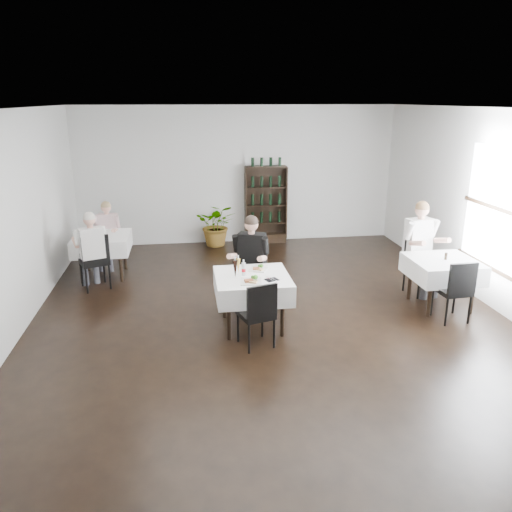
{
  "coord_description": "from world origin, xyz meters",
  "views": [
    {
      "loc": [
        -1.18,
        -6.47,
        3.13
      ],
      "look_at": [
        -0.22,
        0.2,
        0.99
      ],
      "focal_mm": 35.0,
      "sensor_mm": 36.0,
      "label": 1
    }
  ],
  "objects": [
    {
      "name": "plate_far",
      "position": [
        -0.18,
        0.23,
        0.79
      ],
      "size": [
        0.31,
        0.31,
        0.07
      ],
      "color": "white",
      "rests_on": "main_table"
    },
    {
      "name": "right_chair_far",
      "position": [
        2.64,
        0.94,
        0.55
      ],
      "size": [
        0.53,
        0.53,
        0.96
      ],
      "color": "black",
      "rests_on": "ground"
    },
    {
      "name": "pilsner_dark",
      "position": [
        -0.54,
        -0.04,
        0.9
      ],
      "size": [
        0.07,
        0.07,
        0.31
      ],
      "color": "black",
      "rests_on": "main_table"
    },
    {
      "name": "coke_bottle",
      "position": [
        -0.42,
        0.03,
        0.86
      ],
      "size": [
        0.06,
        0.06,
        0.23
      ],
      "color": "silver",
      "rests_on": "main_table"
    },
    {
      "name": "diner_left_near",
      "position": [
        -2.77,
        1.85,
        0.79
      ],
      "size": [
        0.6,
        0.63,
        1.36
      ],
      "color": "#3D3E45",
      "rests_on": "ground"
    },
    {
      "name": "right_table",
      "position": [
        2.7,
        0.3,
        0.62
      ],
      "size": [
        0.98,
        0.98,
        0.77
      ],
      "color": "black",
      "rests_on": "ground"
    },
    {
      "name": "napkin_cutlery",
      "position": [
        -0.06,
        -0.2,
        0.78
      ],
      "size": [
        0.21,
        0.19,
        0.02
      ],
      "color": "black",
      "rests_on": "main_table"
    },
    {
      "name": "pilsner_lager",
      "position": [
        -0.48,
        0.14,
        0.88
      ],
      "size": [
        0.06,
        0.06,
        0.26
      ],
      "color": "gold",
      "rests_on": "main_table"
    },
    {
      "name": "right_chair_near",
      "position": [
        2.62,
        -0.27,
        0.54
      ],
      "size": [
        0.46,
        0.47,
        0.94
      ],
      "color": "black",
      "rests_on": "ground"
    },
    {
      "name": "left_table",
      "position": [
        -2.7,
        2.5,
        0.62
      ],
      "size": [
        0.98,
        0.98,
        0.77
      ],
      "color": "black",
      "rests_on": "ground"
    },
    {
      "name": "diner_main",
      "position": [
        -0.24,
        0.68,
        0.85
      ],
      "size": [
        0.65,
        0.68,
        1.46
      ],
      "color": "#3D3E45",
      "rests_on": "ground"
    },
    {
      "name": "window_right",
      "position": [
        3.48,
        0.0,
        1.5
      ],
      "size": [
        0.06,
        2.3,
        1.85
      ],
      "color": "white",
      "rests_on": "room_shell"
    },
    {
      "name": "wine_shelf",
      "position": [
        0.6,
        4.31,
        0.85
      ],
      "size": [
        0.9,
        0.28,
        1.75
      ],
      "color": "black",
      "rests_on": "ground"
    },
    {
      "name": "left_chair_near",
      "position": [
        -2.73,
        1.82,
        0.56
      ],
      "size": [
        0.58,
        0.58,
        0.98
      ],
      "color": "black",
      "rests_on": "ground"
    },
    {
      "name": "diner_right_far",
      "position": [
        2.64,
        0.92,
        0.9
      ],
      "size": [
        0.64,
        0.67,
        1.55
      ],
      "color": "#3D3E45",
      "rests_on": "ground"
    },
    {
      "name": "diner_left_far",
      "position": [
        -2.67,
        3.0,
        0.75
      ],
      "size": [
        0.52,
        0.54,
        1.29
      ],
      "color": "#3D3E45",
      "rests_on": "ground"
    },
    {
      "name": "potted_tree",
      "position": [
        -0.5,
        4.2,
        0.47
      ],
      "size": [
        0.98,
        0.89,
        0.95
      ],
      "primitive_type": "imported",
      "rotation": [
        0.0,
        0.0,
        -0.19
      ],
      "color": "#23571D",
      "rests_on": "ground"
    },
    {
      "name": "main_chair_near",
      "position": [
        -0.31,
        -0.64,
        0.52
      ],
      "size": [
        0.51,
        0.52,
        0.91
      ],
      "color": "black",
      "rests_on": "ground"
    },
    {
      "name": "main_table",
      "position": [
        -0.3,
        0.0,
        0.62
      ],
      "size": [
        1.03,
        1.03,
        0.77
      ],
      "color": "black",
      "rests_on": "ground"
    },
    {
      "name": "plate_near",
      "position": [
        -0.35,
        -0.26,
        0.79
      ],
      "size": [
        0.31,
        0.31,
        0.09
      ],
      "color": "white",
      "rests_on": "main_table"
    },
    {
      "name": "main_chair_far",
      "position": [
        -0.21,
        0.76,
        0.56
      ],
      "size": [
        0.57,
        0.57,
        0.98
      ],
      "color": "black",
      "rests_on": "ground"
    },
    {
      "name": "left_chair_far",
      "position": [
        -2.73,
        3.23,
        0.5
      ],
      "size": [
        0.5,
        0.51,
        0.88
      ],
      "color": "black",
      "rests_on": "ground"
    },
    {
      "name": "pepper_mill",
      "position": [
        2.73,
        0.3,
        0.82
      ],
      "size": [
        0.05,
        0.05,
        0.11
      ],
      "primitive_type": "cylinder",
      "rotation": [
        0.0,
        0.0,
        0.26
      ],
      "color": "black",
      "rests_on": "right_table"
    },
    {
      "name": "room_shell",
      "position": [
        0.0,
        0.0,
        1.5
      ],
      "size": [
        9.0,
        9.0,
        9.0
      ],
      "color": "black",
      "rests_on": "ground"
    }
  ]
}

